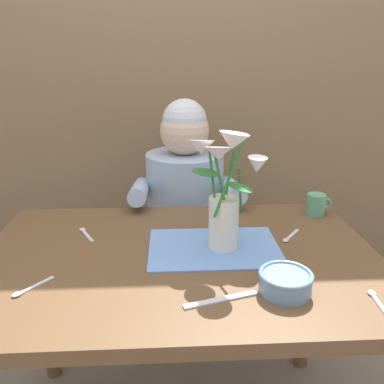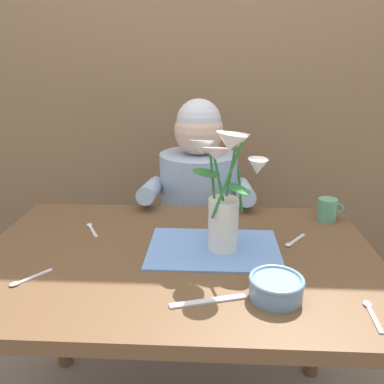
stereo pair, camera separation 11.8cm
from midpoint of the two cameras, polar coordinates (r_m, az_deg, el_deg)
The scene contains 12 objects.
wood_panel_backdrop at distance 2.12m, azimuth 1.98°, elevation 17.46°, with size 4.00×0.10×2.50m, color brown.
dining_table at distance 1.26m, azimuth 0.75°, elevation -12.78°, with size 1.20×0.80×0.74m.
seated_person at distance 1.84m, azimuth 2.74°, elevation -4.83°, with size 0.45×0.47×1.14m.
striped_placemat at distance 1.24m, azimuth 5.87°, elevation -8.10°, with size 0.40×0.28×0.01m, color #6B93D1.
flower_vase at distance 1.17m, azimuth 7.62°, elevation 0.36°, with size 0.24×0.23×0.38m.
ceramic_bowl at distance 1.03m, azimuth 15.24°, elevation -12.98°, with size 0.14×0.14×0.06m.
dinner_knife at distance 1.00m, azimuth 5.80°, elevation -15.32°, with size 0.19×0.02×0.01m, color silver.
coffee_cup at distance 1.53m, azimuth 20.90°, elevation -2.37°, with size 0.09×0.07×0.08m.
spoon_0 at distance 1.33m, azimuth 16.68°, elevation -6.92°, with size 0.09×0.10×0.01m.
spoon_1 at distance 1.14m, azimuth -20.07°, elevation -11.83°, with size 0.09×0.10×0.01m.
spoon_2 at distance 1.07m, azimuth 27.17°, elevation -14.94°, with size 0.02×0.12×0.01m.
spoon_3 at distance 1.40m, azimuth -11.87°, elevation -5.08°, with size 0.07×0.11×0.01m.
Camera 2 is at (0.10, -1.07, 1.31)m, focal length 37.39 mm.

